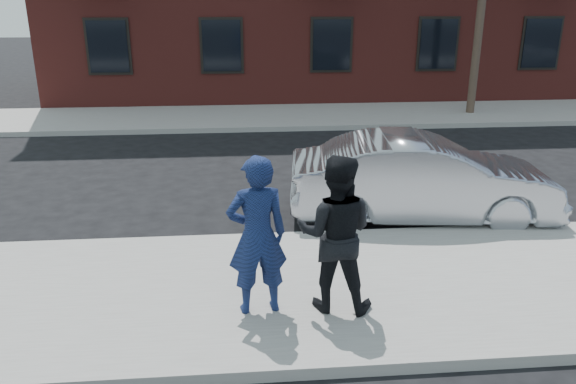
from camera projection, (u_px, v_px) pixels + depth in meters
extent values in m
plane|color=black|center=(466.00, 280.00, 8.04)|extent=(100.00, 100.00, 0.00)
cube|color=gray|center=(473.00, 284.00, 7.78)|extent=(50.00, 3.50, 0.15)
cube|color=#999691|center=(431.00, 232.00, 9.47)|extent=(50.00, 0.10, 0.15)
cube|color=gray|center=(335.00, 115.00, 18.58)|extent=(50.00, 3.50, 0.15)
cube|color=#999691|center=(345.00, 128.00, 16.89)|extent=(50.00, 0.10, 0.15)
cube|color=black|center=(108.00, 47.00, 18.84)|extent=(1.30, 0.06, 1.70)
cube|color=black|center=(438.00, 44.00, 19.78)|extent=(1.30, 0.06, 1.70)
cylinder|color=#3E2D24|center=(477.00, 48.00, 17.99)|extent=(0.26, 0.26, 4.20)
imported|color=#999BA3|center=(422.00, 179.00, 9.96)|extent=(4.81, 2.10, 1.54)
imported|color=navy|center=(257.00, 236.00, 6.69)|extent=(0.79, 0.58, 2.00)
cube|color=black|center=(249.00, 204.00, 6.77)|extent=(0.09, 0.14, 0.08)
imported|color=black|center=(335.00, 234.00, 6.78)|extent=(1.12, 0.97, 1.98)
cube|color=black|center=(325.00, 215.00, 6.91)|extent=(0.08, 0.14, 0.06)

